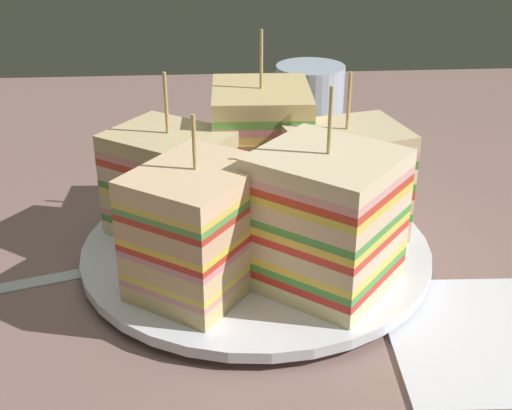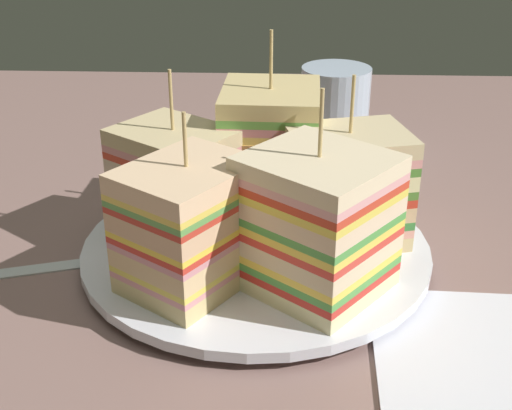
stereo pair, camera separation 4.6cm
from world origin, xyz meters
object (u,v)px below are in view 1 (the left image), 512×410
sandwich_wedge_1 (343,183)px  sandwich_wedge_2 (261,149)px  drinking_glass (309,113)px  plate (256,250)px  napkin (486,335)px  sandwich_wedge_3 (172,183)px  spoon (108,264)px  sandwich_wedge_4 (199,229)px  sandwich_wedge_0 (324,220)px

sandwich_wedge_1 → sandwich_wedge_2: bearing=-57.2°
drinking_glass → sandwich_wedge_1: bearing=178.6°
plate → napkin: size_ratio=1.99×
plate → sandwich_wedge_3: size_ratio=2.07×
plate → sandwich_wedge_1: bearing=-78.9°
spoon → plate: bearing=-13.9°
plate → sandwich_wedge_3: bearing=67.1°
sandwich_wedge_2 → sandwich_wedge_4: size_ratio=1.20×
spoon → sandwich_wedge_4: bearing=-51.3°
sandwich_wedge_3 → spoon: 7.09cm
sandwich_wedge_0 → spoon: size_ratio=0.84×
sandwich_wedge_2 → sandwich_wedge_4: (-11.13, 4.64, -0.67)cm
sandwich_wedge_2 → spoon: (-6.78, 11.06, -5.50)cm
sandwich_wedge_2 → drinking_glass: 16.23cm
sandwich_wedge_0 → sandwich_wedge_1: 6.60cm
sandwich_wedge_0 → spoon: 15.62cm
sandwich_wedge_4 → sandwich_wedge_1: bearing=-23.3°
plate → spoon: 10.27cm
sandwich_wedge_4 → napkin: (-5.01, -16.67, -4.99)cm
sandwich_wedge_4 → sandwich_wedge_2: bearing=12.4°
sandwich_wedge_3 → spoon: sandwich_wedge_3 is taller
sandwich_wedge_2 → sandwich_wedge_4: bearing=-20.6°
sandwich_wedge_2 → drinking_glass: bearing=160.7°
plate → drinking_glass: 22.33cm
drinking_glass → napkin: bearing=-168.7°
sandwich_wedge_0 → drinking_glass: 26.35cm
sandwich_wedge_0 → spoon: sandwich_wedge_0 is taller
sandwich_wedge_0 → sandwich_wedge_4: 7.65cm
spoon → napkin: (-9.36, -23.09, -0.16)cm
plate → sandwich_wedge_0: sandwich_wedge_0 is taller
sandwich_wedge_1 → sandwich_wedge_4: sandwich_wedge_1 is taller
plate → drinking_glass: size_ratio=2.96×
sandwich_wedge_3 → drinking_glass: size_ratio=1.43×
drinking_glass → sandwich_wedge_4: bearing=158.1°
sandwich_wedge_4 → spoon: bearing=90.9°
sandwich_wedge_4 → spoon: (4.35, 6.42, -4.83)cm
napkin → drinking_glass: (31.09, 6.21, 3.25)cm
sandwich_wedge_3 → napkin: bearing=2.0°
sandwich_wedge_1 → sandwich_wedge_4: 11.70cm
sandwich_wedge_0 → napkin: sandwich_wedge_0 is taller
sandwich_wedge_4 → drinking_glass: (26.08, -10.46, -1.74)cm
sandwich_wedge_1 → drinking_glass: bearing=-105.4°
sandwich_wedge_1 → spoon: sandwich_wedge_1 is taller
plate → napkin: bearing=-127.7°
sandwich_wedge_2 → drinking_glass: (14.95, -5.82, -2.41)cm
spoon → sandwich_wedge_3: bearing=16.6°
drinking_glass → sandwich_wedge_2: bearing=158.7°
sandwich_wedge_3 → sandwich_wedge_4: 7.61cm
spoon → drinking_glass: size_ratio=1.86×
spoon → napkin: spoon is taller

